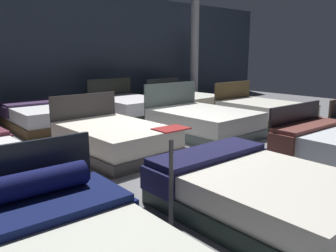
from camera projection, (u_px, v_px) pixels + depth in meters
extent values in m
cube|color=slate|center=(174.00, 147.00, 6.25)|extent=(18.00, 18.00, 0.02)
cube|color=#333D4C|center=(56.00, 51.00, 9.74)|extent=(18.00, 0.06, 3.50)
cube|color=black|center=(7.00, 198.00, 2.87)|extent=(1.53, 0.07, 0.93)
cube|color=#0F1849|center=(20.00, 211.00, 2.57)|extent=(1.61, 0.73, 0.07)
cube|color=#0F1849|center=(115.00, 201.00, 3.11)|extent=(0.08, 0.70, 0.25)
cylinder|color=#0D1148|center=(13.00, 188.00, 2.65)|extent=(1.19, 0.23, 0.21)
cube|color=black|center=(262.00, 205.00, 3.57)|extent=(1.58, 2.12, 0.21)
cube|color=silver|center=(263.00, 185.00, 3.53)|extent=(1.52, 2.06, 0.25)
cube|color=#1A1A40|center=(209.00, 153.00, 4.07)|extent=(1.56, 0.51, 0.07)
cube|color=#1A1A40|center=(157.00, 183.00, 3.60)|extent=(0.07, 0.50, 0.26)
cube|color=#1A1A40|center=(248.00, 154.00, 4.61)|extent=(0.07, 0.50, 0.26)
cube|color=black|center=(294.00, 130.00, 5.60)|extent=(1.42, 0.07, 0.86)
cube|color=brown|center=(309.00, 126.00, 5.39)|extent=(1.50, 0.45, 0.06)
cube|color=brown|center=(281.00, 144.00, 4.96)|extent=(0.07, 0.42, 0.27)
cube|color=brown|center=(331.00, 130.00, 5.89)|extent=(0.07, 0.42, 0.27)
cube|color=brown|center=(6.00, 139.00, 5.30)|extent=(0.08, 0.56, 0.22)
cube|color=#343030|center=(116.00, 148.00, 5.77)|extent=(1.50, 2.07, 0.18)
cube|color=silver|center=(115.00, 134.00, 5.72)|extent=(1.44, 2.01, 0.30)
cube|color=#343030|center=(85.00, 118.00, 6.43)|extent=(1.34, 0.09, 0.93)
cube|color=#4B5856|center=(204.00, 131.00, 7.10)|extent=(1.68, 2.12, 0.18)
cube|color=silver|center=(205.00, 119.00, 7.04)|extent=(1.62, 2.05, 0.33)
cube|color=#4B5856|center=(171.00, 105.00, 7.76)|extent=(1.53, 0.09, 1.02)
cube|color=brown|center=(265.00, 118.00, 8.51)|extent=(1.51, 2.14, 0.19)
cube|color=silver|center=(266.00, 108.00, 8.46)|extent=(1.45, 2.08, 0.28)
cube|color=brown|center=(232.00, 99.00, 9.24)|extent=(1.40, 0.05, 0.92)
cube|color=brown|center=(49.00, 123.00, 7.87)|extent=(1.65, 2.07, 0.19)
cube|color=silver|center=(48.00, 112.00, 7.82)|extent=(1.59, 2.01, 0.30)
cube|color=#3C2A4B|center=(38.00, 102.00, 8.25)|extent=(1.62, 0.77, 0.05)
cube|color=#3C2A4B|center=(3.00, 112.00, 7.77)|extent=(0.06, 0.76, 0.24)
cube|color=#3C2A4B|center=(70.00, 105.00, 8.79)|extent=(0.06, 0.76, 0.24)
cube|color=black|center=(129.00, 113.00, 9.33)|extent=(1.55, 2.01, 0.15)
cube|color=silver|center=(129.00, 104.00, 9.28)|extent=(1.49, 1.95, 0.33)
cube|color=black|center=(110.00, 95.00, 9.98)|extent=(1.44, 0.06, 0.95)
cube|color=#272B2E|center=(186.00, 105.00, 10.74)|extent=(1.62, 2.22, 0.18)
cube|color=silver|center=(186.00, 98.00, 10.70)|extent=(1.56, 2.16, 0.24)
cube|color=#272B2E|center=(163.00, 91.00, 11.44)|extent=(1.43, 0.11, 0.85)
cube|color=brown|center=(170.00, 91.00, 11.18)|extent=(1.53, 0.73, 0.07)
cube|color=brown|center=(153.00, 97.00, 10.70)|extent=(0.10, 0.66, 0.20)
cube|color=brown|center=(186.00, 94.00, 11.71)|extent=(0.10, 0.66, 0.20)
cylinder|color=#3F3F44|center=(171.00, 243.00, 3.03)|extent=(0.24, 0.24, 0.02)
cylinder|color=#3F3F44|center=(171.00, 194.00, 2.93)|extent=(0.04, 0.04, 0.96)
cube|color=#B21E1E|center=(171.00, 129.00, 2.81)|extent=(0.28, 0.20, 0.01)
cylinder|color=silver|center=(194.00, 51.00, 12.39)|extent=(0.30, 0.30, 3.50)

